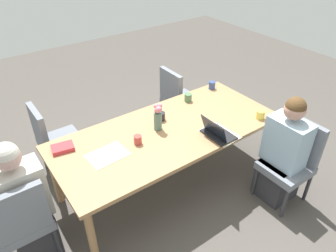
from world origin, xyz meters
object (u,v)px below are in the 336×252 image
object	(u,v)px
dining_table	(168,135)
chair_head_left_left_mid	(22,219)
laptop_near_left_near	(217,133)
coffee_mug_near_right	(138,140)
chair_near_left_near	(292,158)
coffee_mug_centre_right	(188,97)
chair_far_right_near	(53,138)
coffee_mug_centre_left	(260,115)
flower_vase	(158,117)
book_red_cover	(63,148)
coffee_mug_far_left	(212,85)
chair_far_left_far	(178,97)
person_head_left_left_mid	(26,208)
coffee_mug_near_left	(161,116)
person_near_left_near	(283,156)

from	to	relation	value
dining_table	chair_head_left_left_mid	xyz separation A→B (m)	(-1.51, -0.07, -0.16)
laptop_near_left_near	coffee_mug_near_right	world-z (taller)	laptop_near_left_near
chair_near_left_near	coffee_mug_centre_right	world-z (taller)	chair_near_left_near
chair_far_right_near	coffee_mug_centre_left	size ratio (longest dim) A/B	10.01
flower_vase	book_red_cover	xyz separation A→B (m)	(-0.91, 0.24, -0.13)
book_red_cover	chair_far_right_near	bearing A→B (deg)	94.59
flower_vase	coffee_mug_far_left	bearing A→B (deg)	18.08
coffee_mug_centre_left	coffee_mug_centre_right	distance (m)	0.84
coffee_mug_far_left	book_red_cover	bearing A→B (deg)	-177.02
chair_near_left_near	chair_far_left_far	world-z (taller)	same
person_head_left_left_mid	coffee_mug_near_left	world-z (taller)	person_head_left_left_mid
chair_far_right_near	coffee_mug_near_right	distance (m)	1.08
dining_table	flower_vase	bearing A→B (deg)	134.11
laptop_near_left_near	coffee_mug_near_left	size ratio (longest dim) A/B	3.64
laptop_near_left_near	coffee_mug_centre_left	size ratio (longest dim) A/B	3.56
chair_far_right_near	book_red_cover	bearing A→B (deg)	-95.55
chair_far_right_near	chair_head_left_left_mid	bearing A→B (deg)	-121.88
coffee_mug_centre_right	flower_vase	bearing A→B (deg)	-155.84
chair_head_left_left_mid	chair_near_left_near	bearing A→B (deg)	-18.43
laptop_near_left_near	person_near_left_near	bearing A→B (deg)	-41.50
coffee_mug_near_left	coffee_mug_centre_left	size ratio (longest dim) A/B	0.98
coffee_mug_centre_left	chair_near_left_near	bearing A→B (deg)	-92.44
person_head_left_left_mid	chair_far_right_near	size ratio (longest dim) A/B	1.33
person_head_left_left_mid	chair_far_right_near	distance (m)	1.01
coffee_mug_near_right	coffee_mug_far_left	size ratio (longest dim) A/B	0.94
person_near_left_near	laptop_near_left_near	bearing A→B (deg)	138.50
person_near_left_near	laptop_near_left_near	xyz separation A→B (m)	(-0.51, 0.45, 0.24)
laptop_near_left_near	book_red_cover	size ratio (longest dim) A/B	1.60
laptop_near_left_near	coffee_mug_centre_left	distance (m)	0.60
chair_head_left_left_mid	flower_vase	bearing A→B (deg)	5.69
chair_head_left_left_mid	coffee_mug_near_left	distance (m)	1.61
person_near_left_near	coffee_mug_far_left	xyz separation A→B (m)	(0.14, 1.23, 0.24)
person_near_left_near	coffee_mug_far_left	bearing A→B (deg)	83.41
flower_vase	laptop_near_left_near	distance (m)	0.60
chair_near_left_near	chair_far_left_far	size ratio (longest dim) A/B	1.00
dining_table	coffee_mug_centre_left	world-z (taller)	coffee_mug_centre_left
chair_near_left_near	coffee_mug_far_left	world-z (taller)	chair_near_left_near
chair_near_left_near	person_head_left_left_mid	size ratio (longest dim) A/B	0.75
chair_near_left_near	laptop_near_left_near	distance (m)	0.82
dining_table	chair_far_left_far	size ratio (longest dim) A/B	2.60
person_head_left_left_mid	dining_table	bearing A→B (deg)	-0.18
coffee_mug_near_left	dining_table	bearing A→B (deg)	-105.21
chair_head_left_left_mid	chair_far_left_far	bearing A→B (deg)	21.27
dining_table	laptop_near_left_near	bearing A→B (deg)	-48.39
coffee_mug_near_right	coffee_mug_centre_left	distance (m)	1.35
person_head_left_left_mid	chair_far_left_far	size ratio (longest dim) A/B	1.33
laptop_near_left_near	coffee_mug_centre_right	distance (m)	0.75
coffee_mug_centre_right	coffee_mug_far_left	distance (m)	0.44
chair_far_right_near	coffee_mug_centre_right	bearing A→B (deg)	-19.68
coffee_mug_far_left	chair_near_left_near	bearing A→B (deg)	-92.99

